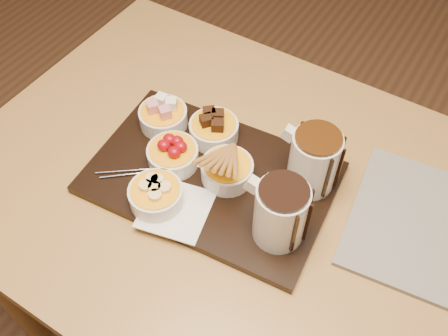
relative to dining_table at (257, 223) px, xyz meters
The scene contains 12 objects.
ground 0.65m from the dining_table, ahead, with size 5.00×5.00×0.00m, color #55331D.
dining_table is the anchor object (origin of this frame).
serving_board 0.15m from the dining_table, 169.15° to the right, with size 0.46×0.30×0.02m, color black.
napkin 0.20m from the dining_table, 132.33° to the right, with size 0.12×0.12×0.00m, color white.
bowl_marshmallows 0.29m from the dining_table, behind, with size 0.10×0.10×0.04m, color silver.
bowl_cake 0.21m from the dining_table, 155.45° to the left, with size 0.10×0.10×0.04m, color silver.
bowl_strawberries 0.23m from the dining_table, behind, with size 0.10×0.10×0.04m, color silver.
bowl_biscotti 0.15m from the dining_table, behind, with size 0.10×0.10×0.04m, color silver.
bowl_bananas 0.24m from the dining_table, 140.32° to the right, with size 0.10×0.10×0.04m, color silver.
pitcher_dark_chocolate 0.20m from the dining_table, 41.90° to the right, with size 0.09×0.09×0.12m, color silver.
pitcher_milk_chocolate 0.20m from the dining_table, 43.97° to the left, with size 0.09×0.09×0.12m, color silver.
fondue_skewers 0.23m from the dining_table, 162.94° to the right, with size 0.26×0.03×0.01m, color silver, non-canonical shape.
Camera 1 is at (0.23, -0.50, 1.54)m, focal length 40.00 mm.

